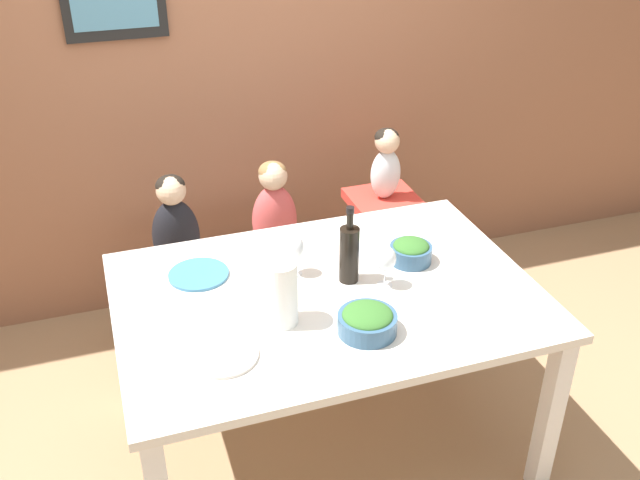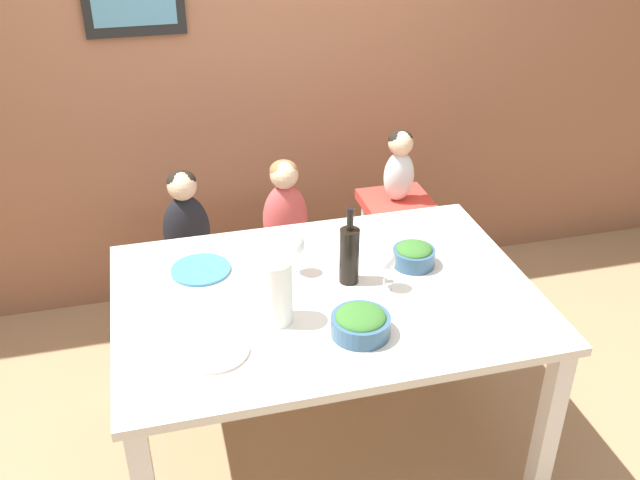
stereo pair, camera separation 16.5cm
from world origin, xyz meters
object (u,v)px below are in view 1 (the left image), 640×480
object	(u,v)px
person_child_center	(274,209)
person_baby_right	(386,160)
chair_far_left	(182,283)
wine_bottle	(349,253)
chair_far_center	(276,266)
paper_towel_roll	(281,293)
salad_bowl_large	(367,321)
wine_glass_far	(294,248)
wine_glass_near	(386,259)
salad_bowl_small	(411,251)
person_child_left	(175,224)
chair_right_highchair	(383,224)
dinner_plate_front_left	(223,355)
dinner_plate_back_left	(199,274)

from	to	relation	value
person_child_center	person_baby_right	size ratio (longest dim) A/B	1.34
chair_far_left	wine_bottle	xyz separation A→B (m)	(0.56, -0.76, 0.50)
chair_far_left	chair_far_center	size ratio (longest dim) A/B	1.00
paper_towel_roll	salad_bowl_large	world-z (taller)	paper_towel_roll
chair_far_center	wine_glass_far	xyz separation A→B (m)	(-0.10, -0.66, 0.49)
person_child_center	person_baby_right	distance (m)	0.59
wine_glass_far	wine_glass_near	bearing A→B (deg)	-32.24
salad_bowl_small	wine_glass_near	bearing A→B (deg)	-142.22
person_child_left	paper_towel_roll	bearing A→B (deg)	-75.65
person_child_left	wine_glass_near	xyz separation A→B (m)	(0.67, -0.85, 0.18)
chair_right_highchair	person_baby_right	size ratio (longest dim) A/B	1.90
chair_far_center	salad_bowl_large	world-z (taller)	salad_bowl_large
chair_right_highchair	wine_bottle	xyz separation A→B (m)	(-0.48, -0.76, 0.36)
wine_bottle	paper_towel_roll	size ratio (longest dim) A/B	1.30
dinner_plate_front_left	chair_right_highchair	bearing A→B (deg)	45.86
chair_far_left	dinner_plate_back_left	size ratio (longest dim) A/B	2.01
person_baby_right	wine_glass_far	world-z (taller)	person_baby_right
person_child_left	wine_glass_far	size ratio (longest dim) A/B	2.84
person_child_center	salad_bowl_small	size ratio (longest dim) A/B	2.84
wine_glass_near	wine_glass_far	world-z (taller)	same
salad_bowl_large	dinner_plate_front_left	world-z (taller)	salad_bowl_large
person_baby_right	salad_bowl_large	size ratio (longest dim) A/B	1.75
person_baby_right	chair_far_center	bearing A→B (deg)	-179.88
paper_towel_roll	wine_glass_near	world-z (taller)	paper_towel_roll
person_baby_right	paper_towel_roll	xyz separation A→B (m)	(-0.80, -0.94, 0.01)
dinner_plate_front_left	person_child_center	bearing A→B (deg)	66.42
wine_bottle	wine_glass_near	distance (m)	0.14
wine_glass_near	wine_glass_far	size ratio (longest dim) A/B	1.00
chair_right_highchair	wine_glass_far	xyz separation A→B (m)	(-0.66, -0.66, 0.35)
wine_glass_near	salad_bowl_large	xyz separation A→B (m)	(-0.17, -0.25, -0.07)
chair_right_highchair	person_child_left	bearing A→B (deg)	179.96
wine_bottle	chair_far_left	bearing A→B (deg)	126.19
wine_glass_far	salad_bowl_large	world-z (taller)	wine_glass_far
paper_towel_roll	salad_bowl_large	distance (m)	0.31
chair_far_center	wine_glass_near	xyz separation A→B (m)	(0.20, -0.85, 0.49)
chair_far_left	wine_glass_far	bearing A→B (deg)	-60.31
person_child_left	person_child_center	world-z (taller)	same
salad_bowl_large	dinner_plate_front_left	size ratio (longest dim) A/B	0.88
person_child_center	wine_bottle	world-z (taller)	wine_bottle
dinner_plate_front_left	person_baby_right	bearing A→B (deg)	45.89
salad_bowl_small	wine_glass_far	bearing A→B (deg)	172.75
wine_glass_far	salad_bowl_small	size ratio (longest dim) A/B	1.00
wine_glass_near	dinner_plate_back_left	bearing A→B (deg)	155.91
chair_right_highchair	dinner_plate_front_left	size ratio (longest dim) A/B	2.92
paper_towel_roll	wine_glass_far	size ratio (longest dim) A/B	1.44
paper_towel_roll	chair_far_center	bearing A→B (deg)	76.34
wine_bottle	dinner_plate_front_left	distance (m)	0.64
person_child_left	person_baby_right	bearing A→B (deg)	0.02
chair_right_highchair	paper_towel_roll	xyz separation A→B (m)	(-0.80, -0.94, 0.36)
person_child_left	person_baby_right	distance (m)	1.05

